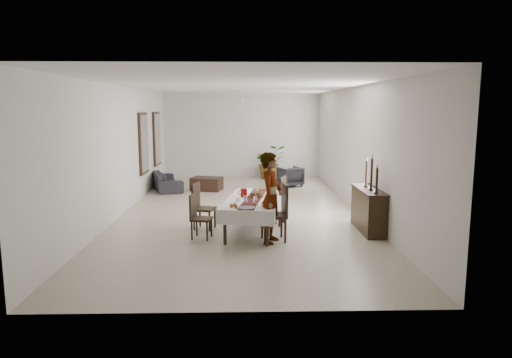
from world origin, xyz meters
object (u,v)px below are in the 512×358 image
(sofa, at_px, (166,181))
(sideboard_body, at_px, (368,210))
(dining_table_top, at_px, (254,200))
(red_pitcher, at_px, (244,193))
(woman, at_px, (271,198))

(sofa, bearing_deg, sideboard_body, -154.00)
(dining_table_top, bearing_deg, red_pitcher, 149.04)
(dining_table_top, height_order, woman, woman)
(woman, relative_size, sofa, 0.92)
(red_pitcher, bearing_deg, sideboard_body, -4.44)
(red_pitcher, bearing_deg, sofa, 116.90)
(woman, xyz_separation_m, sofa, (-3.10, 6.08, -0.61))
(red_pitcher, distance_m, woman, 1.17)
(sideboard_body, bearing_deg, red_pitcher, 175.56)
(dining_table_top, xyz_separation_m, woman, (0.32, -0.85, 0.21))
(woman, xyz_separation_m, sideboard_body, (2.17, 0.82, -0.45))
(woman, bearing_deg, dining_table_top, 39.21)
(sideboard_body, bearing_deg, sofa, 135.03)
(red_pitcher, distance_m, sideboard_body, 2.74)
(sofa, bearing_deg, red_pitcher, -172.13)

